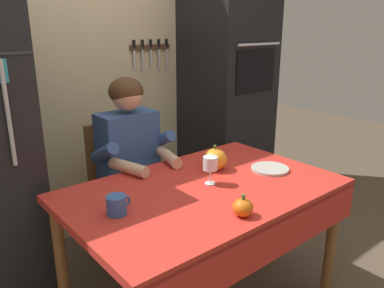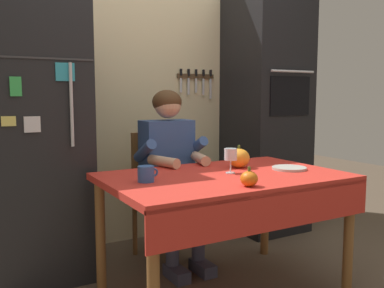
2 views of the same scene
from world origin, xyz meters
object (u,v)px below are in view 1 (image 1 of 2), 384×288
Objects in this scene: wine_glass at (210,164)px; dining_table at (206,203)px; seated_person at (134,160)px; pumpkin_large at (215,159)px; pumpkin_medium at (243,207)px; coffee_mug at (117,205)px; wall_oven at (227,86)px; serving_tray at (270,169)px; chair_behind_person at (121,185)px.

dining_table is at bearing -149.27° from wine_glass.
seated_person is at bearing 100.93° from wine_glass.
pumpkin_large is 0.57m from pumpkin_medium.
coffee_mug is at bearing 174.45° from dining_table.
wall_oven is 9.74× the size of serving_tray.
pumpkin_large is 0.32m from serving_tray.
serving_tray is at bearing -10.46° from wine_glass.
pumpkin_large reaches higher than coffee_mug.
pumpkin_medium is at bearing -120.49° from pumpkin_large.
pumpkin_medium is at bearing -152.18° from serving_tray.
chair_behind_person is at bearing 89.15° from pumpkin_medium.
seated_person is at bearing 128.28° from serving_tray.
seated_person reaches higher than pumpkin_medium.
seated_person reaches higher than wine_glass.
wall_oven is at bearing 41.78° from wine_glass.
dining_table is 9.27× the size of wine_glass.
chair_behind_person reaches higher than dining_table.
wall_oven is at bearing 41.31° from dining_table.
serving_tray is (0.53, 0.28, -0.03)m from pumpkin_medium.
dining_table is at bearing -138.69° from wall_oven.
pumpkin_medium is (-0.02, -1.11, 0.27)m from chair_behind_person.
chair_behind_person is 0.29m from seated_person.
serving_tray is (0.94, -0.09, -0.04)m from coffee_mug.
pumpkin_large is (-0.84, -0.75, -0.25)m from wall_oven.
coffee_mug is 0.95m from serving_tray.
serving_tray is at bearing -41.54° from pumpkin_large.
chair_behind_person is 6.16× the size of wine_glass.
wall_oven is 1.79m from coffee_mug.
wine_glass reaches higher than pumpkin_medium.
dining_table is at bearing 174.53° from serving_tray.
pumpkin_large reaches higher than dining_table.
dining_table is 0.51m from coffee_mug.
seated_person reaches higher than chair_behind_person.
wall_oven is 1.24m from chair_behind_person.
pumpkin_medium reaches higher than dining_table.
chair_behind_person is at bearing 113.53° from pumpkin_large.
wall_oven is 17.84× the size of coffee_mug.
seated_person is 5.78× the size of serving_tray.
coffee_mug is at bearing -120.02° from chair_behind_person.
seated_person is 0.82m from serving_tray.
serving_tray is at bearing -5.47° from dining_table.
wine_glass is (0.11, -0.57, 0.11)m from seated_person.
wine_glass is at bearing -139.47° from pumpkin_large.
wine_glass is at bearing 169.54° from serving_tray.
chair_behind_person is at bearing 94.28° from dining_table.
chair_behind_person is 7.90× the size of coffee_mug.
chair_behind_person is 9.12× the size of pumpkin_medium.
pumpkin_medium is at bearing -103.28° from dining_table.
wall_oven reaches higher than seated_person.
serving_tray is at bearing -121.79° from wall_oven.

